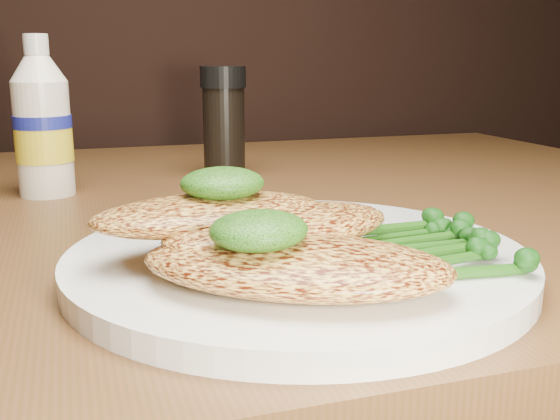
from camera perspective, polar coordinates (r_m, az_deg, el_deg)
name	(u,v)px	position (r m, az deg, el deg)	size (l,w,h in m)	color
plate	(298,261)	(0.43, 1.55, -4.48)	(0.30, 0.30, 0.02)	white
chicken_front	(296,265)	(0.35, 1.36, -4.78)	(0.17, 0.09, 0.03)	#EEB14B
chicken_mid	(281,228)	(0.40, 0.08, -1.57)	(0.15, 0.08, 0.02)	#EEB14B
chicken_back	(210,214)	(0.40, -6.11, -0.33)	(0.15, 0.07, 0.02)	#EEB14B
pesto_front	(259,230)	(0.34, -1.86, -1.78)	(0.05, 0.05, 0.02)	black
pesto_back	(222,183)	(0.40, -5.05, 2.34)	(0.05, 0.05, 0.02)	black
broccolini_bundle	(395,242)	(0.41, 10.01, -2.78)	(0.15, 0.11, 0.02)	#1E5111
mayo_bottle	(42,116)	(0.69, -20.03, 7.67)	(0.06, 0.06, 0.16)	white
pepper_grinder	(224,123)	(0.76, -4.91, 7.59)	(0.05, 0.05, 0.13)	black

